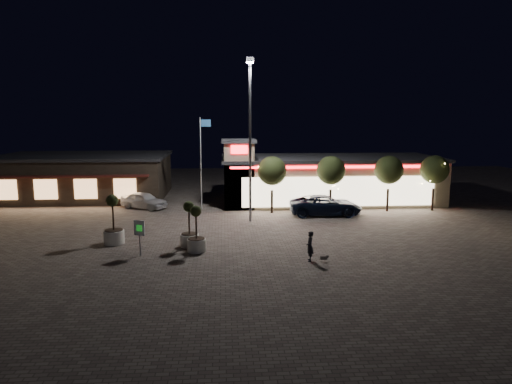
{
  "coord_description": "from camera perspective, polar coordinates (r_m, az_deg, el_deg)",
  "views": [
    {
      "loc": [
        0.01,
        -26.64,
        8.08
      ],
      "look_at": [
        2.3,
        6.0,
        2.63
      ],
      "focal_mm": 32.0,
      "sensor_mm": 36.0,
      "label": 1
    }
  ],
  "objects": [
    {
      "name": "valet_sign",
      "position": [
        27.53,
        -14.37,
        -4.74
      ],
      "size": [
        0.66,
        0.32,
        2.1
      ],
      "color": "gray",
      "rests_on": "ground"
    },
    {
      "name": "planter_left",
      "position": [
        30.6,
        -17.36,
        -4.39
      ],
      "size": [
        1.3,
        1.3,
        3.19
      ],
      "color": "silver",
      "rests_on": "ground"
    },
    {
      "name": "string_tree_a",
      "position": [
        38.12,
        2.02,
        2.64
      ],
      "size": [
        2.42,
        2.42,
        4.79
      ],
      "color": "#332319",
      "rests_on": "ground"
    },
    {
      "name": "pickup_truck",
      "position": [
        38.09,
        8.7,
        -1.64
      ],
      "size": [
        6.05,
        3.01,
        1.65
      ],
      "primitive_type": "imported",
      "rotation": [
        0.0,
        0.0,
        1.52
      ],
      "color": "black",
      "rests_on": "ground"
    },
    {
      "name": "string_tree_b",
      "position": [
        38.96,
        9.36,
        2.67
      ],
      "size": [
        2.42,
        2.42,
        4.79
      ],
      "color": "#332319",
      "rests_on": "ground"
    },
    {
      "name": "white_sedan",
      "position": [
        41.54,
        -13.84,
        -1.01
      ],
      "size": [
        4.61,
        3.63,
        1.47
      ],
      "primitive_type": "imported",
      "rotation": [
        0.0,
        0.0,
        1.06
      ],
      "color": "silver",
      "rests_on": "ground"
    },
    {
      "name": "restaurant_building",
      "position": [
        49.03,
        -20.6,
        1.91
      ],
      "size": [
        16.4,
        11.0,
        4.3
      ],
      "color": "#382D23",
      "rests_on": "ground"
    },
    {
      "name": "retail_building",
      "position": [
        43.9,
        8.51,
        1.66
      ],
      "size": [
        20.4,
        8.4,
        6.1
      ],
      "color": "tan",
      "rests_on": "ground"
    },
    {
      "name": "dog",
      "position": [
        26.13,
        8.61,
        -8.07
      ],
      "size": [
        0.48,
        0.17,
        0.26
      ],
      "color": "#59514C",
      "rests_on": "ground"
    },
    {
      "name": "planter_right",
      "position": [
        27.85,
        -7.46,
        -5.64
      ],
      "size": [
        1.15,
        1.15,
        2.82
      ],
      "color": "silver",
      "rests_on": "ground"
    },
    {
      "name": "string_tree_d",
      "position": [
        41.96,
        21.42,
        2.62
      ],
      "size": [
        2.42,
        2.42,
        4.79
      ],
      "color": "#332319",
      "rests_on": "ground"
    },
    {
      "name": "pedestrian",
      "position": [
        25.97,
        6.76,
        -6.76
      ],
      "size": [
        0.46,
        0.66,
        1.71
      ],
      "primitive_type": "imported",
      "rotation": [
        0.0,
        0.0,
        -1.65
      ],
      "color": "black",
      "rests_on": "ground"
    },
    {
      "name": "string_tree_c",
      "position": [
        40.41,
        16.28,
        2.65
      ],
      "size": [
        2.42,
        2.42,
        4.79
      ],
      "color": "#332319",
      "rests_on": "ground"
    },
    {
      "name": "flagpole",
      "position": [
        39.82,
        -6.78,
        4.58
      ],
      "size": [
        0.95,
        0.1,
        8.0
      ],
      "color": "white",
      "rests_on": "ground"
    },
    {
      "name": "ground",
      "position": [
        27.84,
        -3.9,
        -7.44
      ],
      "size": [
        90.0,
        90.0,
        0.0
      ],
      "primitive_type": "plane",
      "color": "#685D54",
      "rests_on": "ground"
    },
    {
      "name": "planter_mid",
      "position": [
        28.95,
        -8.33,
        -5.03
      ],
      "size": [
        1.17,
        1.17,
        2.89
      ],
      "color": "silver",
      "rests_on": "ground"
    },
    {
      "name": "floodlight_pole",
      "position": [
        34.71,
        -0.74,
        7.7
      ],
      "size": [
        0.6,
        0.4,
        12.38
      ],
      "color": "gray",
      "rests_on": "ground"
    }
  ]
}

